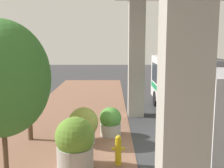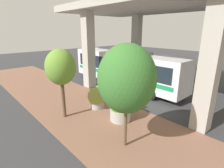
% 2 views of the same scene
% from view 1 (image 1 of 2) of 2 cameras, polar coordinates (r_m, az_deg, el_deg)
% --- Properties ---
extents(ground_plane, '(80.00, 80.00, 0.00)m').
position_cam_1_polar(ground_plane, '(11.63, 4.69, -13.27)').
color(ground_plane, '#38383A').
rests_on(ground_plane, ground).
extents(sidewalk_strip, '(6.00, 40.00, 0.02)m').
position_cam_1_polar(sidewalk_strip, '(11.78, -10.41, -13.04)').
color(sidewalk_strip, '#845B47').
rests_on(sidewalk_strip, ground).
extents(bus, '(2.70, 12.80, 3.56)m').
position_cam_1_polar(bus, '(14.83, 16.49, -0.98)').
color(bus, silver).
rests_on(bus, ground).
extents(fire_hydrant, '(0.47, 0.22, 1.09)m').
position_cam_1_polar(fire_hydrant, '(10.15, 1.45, -13.26)').
color(fire_hydrant, gold).
rests_on(fire_hydrant, ground).
extents(planter_front, '(1.01, 1.01, 1.34)m').
position_cam_1_polar(planter_front, '(13.08, -0.14, -7.68)').
color(planter_front, '#ADA89E').
rests_on(planter_front, ground).
extents(planter_middle, '(1.35, 1.35, 1.81)m').
position_cam_1_polar(planter_middle, '(9.89, -7.36, -11.85)').
color(planter_middle, '#ADA89E').
rests_on(planter_middle, ground).
extents(planter_back, '(1.28, 1.28, 1.55)m').
position_cam_1_polar(planter_back, '(12.21, -5.66, -8.32)').
color(planter_back, '#ADA89E').
rests_on(planter_back, ground).
extents(street_tree_near, '(1.83, 1.83, 4.40)m').
position_cam_1_polar(street_tree_near, '(12.52, -16.65, 3.43)').
color(street_tree_near, brown).
rests_on(street_tree_near, ground).
extents(street_tree_far, '(2.58, 2.58, 4.94)m').
position_cam_1_polar(street_tree_far, '(7.85, -21.47, 1.01)').
color(street_tree_far, brown).
rests_on(street_tree_far, ground).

